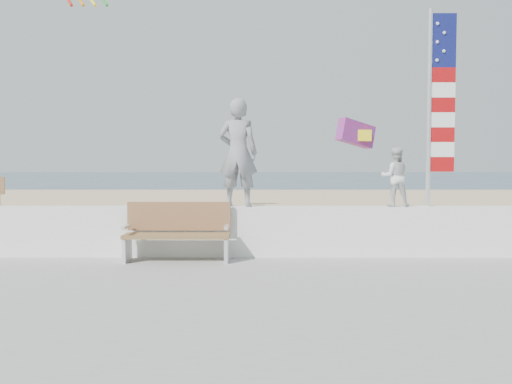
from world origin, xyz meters
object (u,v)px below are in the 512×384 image
(child, at_px, (395,177))
(adult, at_px, (238,153))
(flag, at_px, (436,99))
(bench, at_px, (178,231))

(child, bearing_deg, adult, 7.17)
(child, distance_m, flag, 1.55)
(child, relative_size, flag, 0.30)
(bench, relative_size, flag, 0.51)
(adult, xyz_separation_m, child, (2.83, 0.00, -0.43))
(bench, height_order, flag, flag)
(adult, distance_m, bench, 1.76)
(adult, relative_size, flag, 0.55)
(bench, bearing_deg, adult, 23.88)
(adult, height_order, child, adult)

